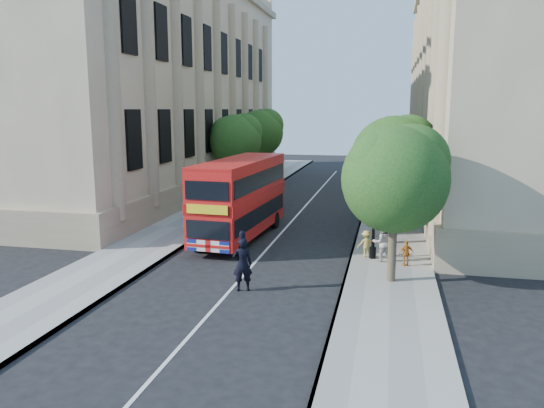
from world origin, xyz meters
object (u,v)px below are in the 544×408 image
Objects in this scene: double_decker_bus at (240,196)px; police_constable at (242,264)px; lamp_post at (374,205)px; woman_pedestrian at (381,242)px; box_van at (253,191)px.

double_decker_bus is 8.09m from police_constable.
lamp_post is 3.06× the size of woman_pedestrian.
woman_pedestrian is at bearing -45.71° from box_van.
double_decker_bus is at bearing -47.79° from woman_pedestrian.
police_constable is at bearing -132.29° from lamp_post.
police_constable is at bearing -70.15° from double_decker_bus.
police_constable is 1.18× the size of woman_pedestrian.
police_constable reaches higher than woman_pedestrian.
box_van is at bearing 102.70° from double_decker_bus.
double_decker_bus is at bearing 158.53° from lamp_post.
double_decker_bus reaches higher than woman_pedestrian.
lamp_post reaches higher than double_decker_bus.
box_van is 14.93m from police_constable.
box_van reaches higher than police_constable.
box_van is at bearing 129.65° from lamp_post.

